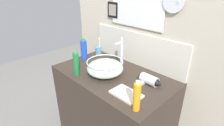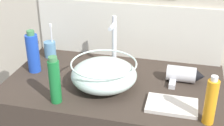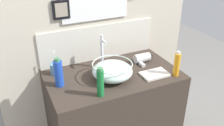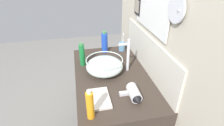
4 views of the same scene
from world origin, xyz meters
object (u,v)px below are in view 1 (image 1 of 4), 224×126
at_px(toothbrush_cup, 98,51).
at_px(shampoo_bottle, 137,97).
at_px(faucet, 121,52).
at_px(hand_towel, 126,94).
at_px(hair_drier, 150,81).
at_px(glass_bowl_sink, 105,68).
at_px(spray_bottle, 84,50).
at_px(soap_dispenser, 76,64).

distance_m(toothbrush_cup, shampoo_bottle, 0.95).
distance_m(faucet, shampoo_bottle, 0.60).
distance_m(toothbrush_cup, hand_towel, 0.79).
bearing_deg(shampoo_bottle, hair_drier, 109.06).
height_order(hair_drier, hand_towel, hair_drier).
height_order(glass_bowl_sink, spray_bottle, spray_bottle).
distance_m(faucet, soap_dispenser, 0.41).
bearing_deg(spray_bottle, glass_bowl_sink, -10.05).
height_order(glass_bowl_sink, soap_dispenser, soap_dispenser).
relative_size(toothbrush_cup, hand_towel, 0.91).
relative_size(hair_drier, shampoo_bottle, 0.88).
distance_m(spray_bottle, hand_towel, 0.74).
relative_size(glass_bowl_sink, soap_dispenser, 1.43).
relative_size(glass_bowl_sink, spray_bottle, 1.38).
bearing_deg(shampoo_bottle, hand_towel, 153.36).
bearing_deg(shampoo_bottle, glass_bowl_sink, 160.46).
bearing_deg(soap_dispenser, toothbrush_cup, 117.07).
relative_size(toothbrush_cup, spray_bottle, 0.88).
bearing_deg(glass_bowl_sink, shampoo_bottle, -19.54).
relative_size(spray_bottle, hand_towel, 1.03).
height_order(glass_bowl_sink, hair_drier, glass_bowl_sink).
xyz_separation_m(soap_dispenser, hand_towel, (0.49, 0.08, -0.10)).
bearing_deg(faucet, toothbrush_cup, 171.56).
relative_size(faucet, hand_towel, 1.33).
bearing_deg(hand_towel, glass_bowl_sink, 163.86).
bearing_deg(toothbrush_cup, glass_bowl_sink, -33.14).
height_order(spray_bottle, soap_dispenser, spray_bottle).
distance_m(shampoo_bottle, spray_bottle, 0.89).
height_order(toothbrush_cup, shampoo_bottle, shampoo_bottle).
height_order(hair_drier, shampoo_bottle, shampoo_bottle).
distance_m(faucet, hand_towel, 0.46).
xyz_separation_m(glass_bowl_sink, faucet, (0.00, 0.19, 0.09)).
distance_m(soap_dispenser, hand_towel, 0.51).
xyz_separation_m(glass_bowl_sink, hand_towel, (0.32, -0.09, -0.06)).
bearing_deg(toothbrush_cup, hand_towel, -25.96).
bearing_deg(hair_drier, toothbrush_cup, 171.64).
height_order(faucet, hair_drier, faucet).
distance_m(glass_bowl_sink, hair_drier, 0.39).
bearing_deg(hand_towel, soap_dispenser, -170.93).
bearing_deg(shampoo_bottle, faucet, 142.43).
distance_m(hair_drier, shampoo_bottle, 0.33).
bearing_deg(spray_bottle, shampoo_bottle, -15.32).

